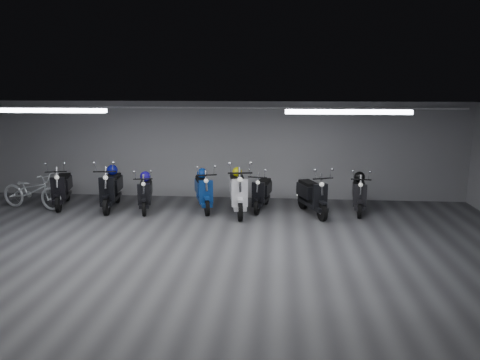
# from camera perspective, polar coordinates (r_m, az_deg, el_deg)

# --- Properties ---
(floor) EXTENTS (14.00, 10.00, 0.01)m
(floor) POSITION_cam_1_polar(r_m,az_deg,el_deg) (8.77, -6.64, -10.04)
(floor) COLOR #3D3D3F
(floor) RESTS_ON ground
(ceiling) EXTENTS (14.00, 10.00, 0.01)m
(ceiling) POSITION_cam_1_polar(r_m,az_deg,el_deg) (8.16, -7.11, 8.62)
(ceiling) COLOR gray
(ceiling) RESTS_ON ground
(back_wall) EXTENTS (14.00, 0.01, 2.80)m
(back_wall) POSITION_cam_1_polar(r_m,az_deg,el_deg) (13.21, -2.50, 3.76)
(back_wall) COLOR gray
(back_wall) RESTS_ON ground
(front_wall) EXTENTS (14.00, 0.01, 2.80)m
(front_wall) POSITION_cam_1_polar(r_m,az_deg,el_deg) (3.88, -22.64, -17.62)
(front_wall) COLOR gray
(front_wall) RESTS_ON ground
(fluor_strip_left) EXTENTS (2.40, 0.18, 0.08)m
(fluor_strip_left) POSITION_cam_1_polar(r_m,az_deg,el_deg) (10.13, -22.90, 8.02)
(fluor_strip_left) COLOR white
(fluor_strip_left) RESTS_ON ceiling
(fluor_strip_right) EXTENTS (2.40, 0.18, 0.08)m
(fluor_strip_right) POSITION_cam_1_polar(r_m,az_deg,el_deg) (9.08, 13.35, 8.30)
(fluor_strip_right) COLOR white
(fluor_strip_right) RESTS_ON ceiling
(conduit) EXTENTS (13.60, 0.05, 0.05)m
(conduit) POSITION_cam_1_polar(r_m,az_deg,el_deg) (13.01, -2.60, 9.03)
(conduit) COLOR white
(conduit) RESTS_ON back_wall
(scooter_0) EXTENTS (1.04, 1.88, 1.33)m
(scooter_0) POSITION_cam_1_polar(r_m,az_deg,el_deg) (13.20, -21.46, -0.31)
(scooter_0) COLOR black
(scooter_0) RESTS_ON floor
(scooter_1) EXTENTS (0.88, 1.95, 1.40)m
(scooter_1) POSITION_cam_1_polar(r_m,az_deg,el_deg) (12.52, -15.87, -0.39)
(scooter_1) COLOR black
(scooter_1) RESTS_ON floor
(scooter_3) EXTENTS (0.84, 1.66, 1.18)m
(scooter_3) POSITION_cam_1_polar(r_m,az_deg,el_deg) (12.17, -11.80, -1.06)
(scooter_3) COLOR black
(scooter_3) RESTS_ON floor
(scooter_4) EXTENTS (1.07, 1.84, 1.30)m
(scooter_4) POSITION_cam_1_polar(r_m,az_deg,el_deg) (12.00, -4.59, -0.74)
(scooter_4) COLOR navy
(scooter_4) RESTS_ON floor
(scooter_6) EXTENTS (0.98, 2.06, 1.47)m
(scooter_6) POSITION_cam_1_polar(r_m,az_deg,el_deg) (11.59, -0.25, -0.71)
(scooter_6) COLOR white
(scooter_6) RESTS_ON floor
(scooter_7) EXTENTS (0.83, 1.70, 1.21)m
(scooter_7) POSITION_cam_1_polar(r_m,az_deg,el_deg) (12.01, 2.75, -0.92)
(scooter_7) COLOR black
(scooter_7) RESTS_ON floor
(scooter_8) EXTENTS (1.16, 1.85, 1.31)m
(scooter_8) POSITION_cam_1_polar(r_m,az_deg,el_deg) (11.66, 9.08, -1.20)
(scooter_8) COLOR black
(scooter_8) RESTS_ON floor
(scooter_9) EXTENTS (0.74, 1.69, 1.22)m
(scooter_9) POSITION_cam_1_polar(r_m,az_deg,el_deg) (12.11, 14.72, -1.17)
(scooter_9) COLOR black
(scooter_9) RESTS_ON floor
(bicycle) EXTENTS (1.92, 1.01, 1.18)m
(bicycle) POSITION_cam_1_polar(r_m,az_deg,el_deg) (13.31, -24.64, -0.79)
(bicycle) COLOR white
(bicycle) RESTS_ON floor
(helmet_0) EXTENTS (0.28, 0.28, 0.28)m
(helmet_0) POSITION_cam_1_polar(r_m,az_deg,el_deg) (12.71, -15.70, 1.22)
(helmet_0) COLOR navy
(helmet_0) RESTS_ON scooter_1
(helmet_1) EXTENTS (0.28, 0.28, 0.28)m
(helmet_1) POSITION_cam_1_polar(r_m,az_deg,el_deg) (12.17, -4.76, 0.85)
(helmet_1) COLOR navy
(helmet_1) RESTS_ON scooter_4
(helmet_2) EXTENTS (0.26, 0.26, 0.26)m
(helmet_2) POSITION_cam_1_polar(r_m,az_deg,el_deg) (11.80, -0.36, 1.02)
(helmet_2) COLOR #CCCC0C
(helmet_2) RESTS_ON scooter_6
(helmet_3) EXTENTS (0.28, 0.28, 0.28)m
(helmet_3) POSITION_cam_1_polar(r_m,az_deg,el_deg) (12.33, -11.77, 0.44)
(helmet_3) COLOR #1C0D98
(helmet_3) RESTS_ON scooter_3
(helmet_4) EXTENTS (0.29, 0.29, 0.29)m
(helmet_4) POSITION_cam_1_polar(r_m,az_deg,el_deg) (12.28, 14.74, 0.38)
(helmet_4) COLOR black
(helmet_4) RESTS_ON scooter_9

